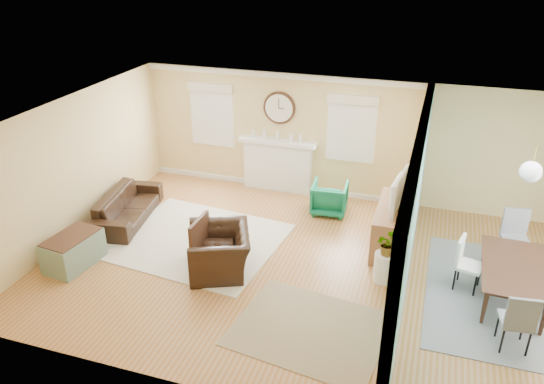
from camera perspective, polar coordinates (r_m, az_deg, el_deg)
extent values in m
plane|color=#9F5F26|center=(9.10, 4.26, -8.28)|extent=(9.00, 9.00, 0.00)
cube|color=#E4CA7C|center=(11.17, 8.24, 5.61)|extent=(9.00, 0.02, 2.60)
cube|color=#E4CA7C|center=(6.01, -2.49, -13.17)|extent=(9.00, 0.02, 2.60)
cube|color=#E4CA7C|center=(10.34, -20.48, 2.54)|extent=(0.02, 6.00, 2.60)
cube|color=white|center=(7.96, 4.86, 7.46)|extent=(9.00, 6.00, 0.02)
cube|color=#E4CA7C|center=(9.55, 15.34, 1.42)|extent=(0.12, 3.20, 2.60)
cube|color=#E4CA7C|center=(6.16, 12.75, -12.79)|extent=(0.12, 1.00, 2.60)
cube|color=#E4CA7C|center=(6.82, 14.93, 1.70)|extent=(0.12, 1.80, 0.40)
cube|color=white|center=(8.20, 13.92, -4.13)|extent=(0.04, 0.12, 2.20)
cube|color=white|center=(6.68, 12.46, -11.48)|extent=(0.04, 0.12, 2.20)
cube|color=white|center=(6.91, 14.17, 0.26)|extent=(0.04, 1.92, 0.12)
cube|color=#72CDC4|center=(8.28, 15.15, -2.40)|extent=(0.02, 6.00, 2.60)
cube|color=white|center=(11.65, 0.63, 2.78)|extent=(1.50, 0.24, 1.10)
cube|color=white|center=(11.41, 0.60, 5.41)|extent=(1.70, 0.30, 0.08)
cube|color=black|center=(11.76, 0.77, 2.74)|extent=(0.85, 0.02, 0.75)
cube|color=gold|center=(11.69, 0.61, 2.18)|extent=(0.85, 0.02, 0.62)
cylinder|color=#492C1D|center=(11.29, 0.80, 9.04)|extent=(0.70, 0.06, 0.70)
cylinder|color=silver|center=(11.26, 0.75, 9.00)|extent=(0.60, 0.01, 0.60)
cube|color=black|center=(11.23, 0.74, 9.48)|extent=(0.02, 0.01, 0.20)
cube|color=black|center=(11.24, 1.03, 8.96)|extent=(0.12, 0.01, 0.02)
cube|color=white|center=(11.92, -6.41, 8.27)|extent=(0.90, 0.03, 1.30)
cube|color=white|center=(11.89, -6.46, 8.23)|extent=(1.00, 0.04, 1.40)
cube|color=beige|center=(11.69, -6.70, 11.12)|extent=(1.05, 0.10, 0.18)
cube|color=white|center=(11.06, 8.55, 6.77)|extent=(0.90, 0.03, 1.30)
cube|color=white|center=(11.03, 8.53, 6.72)|extent=(1.00, 0.04, 1.40)
cube|color=beige|center=(10.81, 8.70, 9.81)|extent=(1.05, 0.10, 0.18)
cylinder|color=gold|center=(7.94, 26.41, 3.61)|extent=(0.02, 0.02, 0.30)
sphere|color=white|center=(8.02, 26.06, 1.96)|extent=(0.30, 0.30, 0.30)
cube|color=beige|center=(9.97, -8.03, -5.16)|extent=(3.19, 2.84, 0.02)
cube|color=#9C8462|center=(7.86, 4.07, -14.51)|extent=(2.32, 1.99, 0.01)
cube|color=slate|center=(9.19, 24.21, -10.42)|extent=(2.52, 3.15, 0.01)
imported|color=black|center=(10.85, -15.27, -1.51)|extent=(1.10, 2.08, 0.58)
imported|color=black|center=(8.91, -5.66, -6.34)|extent=(1.37, 1.44, 0.74)
imported|color=#046641|center=(10.79, 6.19, -0.63)|extent=(0.74, 0.76, 0.65)
cube|color=slate|center=(9.67, -20.58, -5.94)|extent=(0.71, 1.04, 0.54)
cube|color=#492C1D|center=(9.54, -20.84, -4.51)|extent=(0.67, 0.98, 0.02)
cube|color=olive|center=(9.77, 12.65, -3.61)|extent=(0.53, 1.58, 0.80)
cube|color=#492C1D|center=(9.30, 10.77, -3.94)|extent=(0.01, 0.42, 0.22)
cube|color=#492C1D|center=(9.44, 10.64, -5.36)|extent=(0.01, 0.42, 0.22)
cube|color=#492C1D|center=(9.72, 11.17, -2.62)|extent=(0.01, 0.42, 0.22)
cube|color=#492C1D|center=(9.85, 11.03, -4.01)|extent=(0.01, 0.42, 0.22)
cube|color=#492C1D|center=(10.14, 11.53, -1.41)|extent=(0.01, 0.42, 0.22)
cube|color=#492C1D|center=(10.26, 11.40, -2.76)|extent=(0.01, 0.42, 0.22)
imported|color=black|center=(9.45, 12.93, 0.18)|extent=(0.27, 1.09, 0.62)
cylinder|color=white|center=(8.87, 11.97, -7.91)|extent=(0.34, 0.34, 0.50)
imported|color=#337F33|center=(8.63, 12.24, -5.41)|extent=(0.35, 0.40, 0.40)
imported|color=#492C1D|center=(9.03, 24.55, -8.90)|extent=(1.00, 1.73, 0.60)
cube|color=slate|center=(9.89, 24.73, -4.74)|extent=(0.50, 0.50, 0.05)
cube|color=slate|center=(9.77, 25.00, -3.44)|extent=(0.43, 0.13, 0.51)
cylinder|color=black|center=(10.20, 25.15, -5.47)|extent=(0.03, 0.03, 0.43)
cylinder|color=black|center=(9.92, 25.69, -6.49)|extent=(0.03, 0.03, 0.43)
cylinder|color=black|center=(10.10, 23.27, -5.43)|extent=(0.03, 0.03, 0.43)
cylinder|color=black|center=(9.81, 23.77, -6.46)|extent=(0.03, 0.03, 0.43)
cube|color=slate|center=(8.00, 24.74, -12.49)|extent=(0.46, 0.46, 0.05)
cube|color=slate|center=(7.86, 25.07, -11.08)|extent=(0.41, 0.10, 0.49)
cylinder|color=black|center=(7.97, 23.49, -14.52)|extent=(0.03, 0.03, 0.41)
cylinder|color=black|center=(8.22, 23.06, -13.06)|extent=(0.03, 0.03, 0.41)
cylinder|color=black|center=(8.06, 25.85, -14.55)|extent=(0.03, 0.03, 0.41)
cylinder|color=black|center=(8.31, 25.34, -13.11)|extent=(0.03, 0.03, 0.41)
cube|color=white|center=(8.96, 20.42, -7.48)|extent=(0.47, 0.47, 0.05)
cube|color=white|center=(8.84, 20.65, -6.21)|extent=(0.13, 0.39, 0.46)
cylinder|color=black|center=(9.22, 19.46, -7.94)|extent=(0.03, 0.03, 0.39)
cylinder|color=black|center=(9.19, 21.38, -8.40)|extent=(0.03, 0.03, 0.39)
cylinder|color=black|center=(8.96, 19.01, -8.93)|extent=(0.03, 0.03, 0.39)
cylinder|color=black|center=(8.93, 20.99, -9.42)|extent=(0.03, 0.03, 0.39)
cylinder|color=black|center=(9.22, 26.95, -9.27)|extent=(0.03, 0.03, 0.44)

